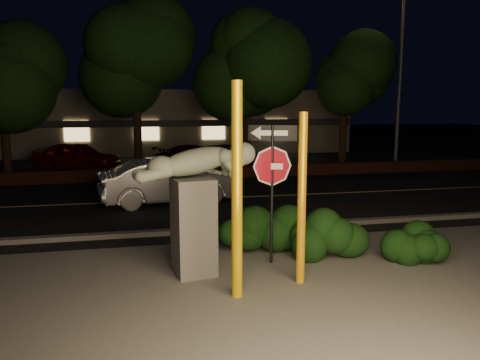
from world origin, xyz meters
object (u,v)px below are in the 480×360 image
Objects in this scene: parked_car_darkred at (197,157)px; signpost at (272,167)px; yellow_pole_left at (237,193)px; parked_car_dark at (227,158)px; streetlight at (397,56)px; silver_sedan at (169,181)px; yellow_pole_right at (302,200)px; sculpture at (195,195)px; parked_car_red at (77,156)px.

signpost is at bearing 154.08° from parked_car_darkred.
yellow_pole_left is at bearing 150.32° from parked_car_darkred.
streetlight is at bearing -72.32° from parked_car_dark.
signpost is 6.58m from silver_sedan.
yellow_pole_right reaches higher than signpost.
signpost is 1.66m from sculpture.
streetlight is 2.18× the size of parked_car_darkred.
signpost is 0.69× the size of parked_car_red.
yellow_pole_right is 1.10× the size of signpost.
yellow_pole_right is 1.23m from signpost.
streetlight reaches higher than signpost.
streetlight is at bearing 38.26° from sculpture.
yellow_pole_right is (1.25, 0.38, -0.25)m from yellow_pole_left.
silver_sedan is (-1.92, 7.36, -0.82)m from yellow_pole_right.
parked_car_red is at bearing 95.13° from sculpture.
parked_car_red is at bearing 95.23° from parked_car_dark.
parked_car_red reaches higher than parked_car_dark.
yellow_pole_left is at bearing -163.17° from yellow_pole_right.
parked_car_darkred is at bearing 90.46° from yellow_pole_right.
parked_car_red is at bearing 110.27° from yellow_pole_right.
parked_car_dark is (3.07, 6.49, -0.09)m from silver_sedan.
sculpture is at bearing -172.49° from parked_car_dark.
parked_car_red is at bearing 176.65° from streetlight.
yellow_pole_right is 0.70× the size of silver_sedan.
sculpture is 0.27× the size of streetlight.
yellow_pole_left reaches higher than signpost.
silver_sedan is (-0.67, 7.74, -1.08)m from yellow_pole_left.
parked_car_red is at bearing 15.14° from silver_sedan.
yellow_pole_left is 7.84m from silver_sedan.
parked_car_dark is (1.27, -1.08, 0.03)m from parked_car_darkred.
sculpture is 0.60× the size of parked_car_darkred.
sculpture is (-1.56, -0.28, -0.46)m from signpost.
yellow_pole_left is at bearing -141.50° from parked_car_red.
parked_car_dark is (-8.34, 0.38, -4.80)m from streetlight.
yellow_pole_left is 14.48m from parked_car_dark.
yellow_pole_left is 1.28× the size of signpost.
parked_car_dark is (6.96, -1.87, -0.06)m from parked_car_red.
yellow_pole_left is 1.36m from sculpture.
signpost is at bearing -174.65° from silver_sedan.
yellow_pole_left is at bearing -75.84° from sculpture.
yellow_pole_left is at bearing 175.15° from silver_sedan.
yellow_pole_right is 16.93m from streetlight.
parked_car_red is at bearing 129.05° from signpost.
sculpture reaches higher than parked_car_dark.
sculpture is at bearing 114.12° from yellow_pole_left.
sculpture is 15.44m from parked_car_red.
silver_sedan is at bearing -132.37° from parked_car_red.
parked_car_red is (-4.56, 16.10, -1.11)m from yellow_pole_left.
parked_car_darkred is at bearing -75.22° from parked_car_red.
parked_car_dark is (1.39, 12.73, -1.36)m from signpost.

